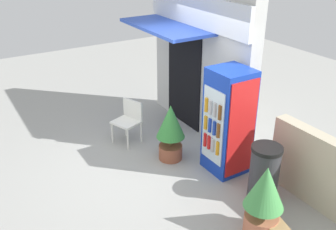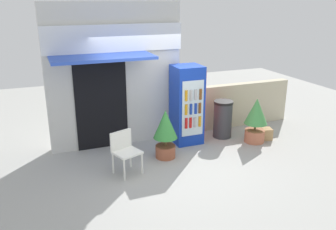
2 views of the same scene
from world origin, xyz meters
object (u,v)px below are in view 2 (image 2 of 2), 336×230
Objects in this scene: potted_plant_near_shop at (165,131)px; cardboard_box at (262,134)px; potted_plant_curbside at (256,118)px; drink_cooler at (187,105)px; plastic_chair at (125,149)px; trash_bin at (223,119)px.

potted_plant_near_shop is 2.59m from cardboard_box.
cardboard_box is at bearing 10.24° from potted_plant_curbside.
potted_plant_near_shop is at bearing -141.06° from drink_cooler.
drink_cooler is 1.64m from potted_plant_curbside.
plastic_chair is at bearing -173.38° from potted_plant_curbside.
potted_plant_near_shop is 0.99× the size of potted_plant_curbside.
drink_cooler is 2.19× the size of plastic_chair.
potted_plant_curbside is (1.50, -0.60, -0.32)m from drink_cooler.
drink_cooler is 4.28× the size of cardboard_box.
plastic_chair is 0.91× the size of trash_bin.
plastic_chair is 1.95× the size of cardboard_box.
potted_plant_curbside is (2.28, 0.03, -0.01)m from potted_plant_near_shop.
plastic_chair is 0.78× the size of potted_plant_near_shop.
drink_cooler is 1.06m from potted_plant_near_shop.
drink_cooler is 2.00m from cardboard_box.
plastic_chair is at bearing -160.76° from trash_bin.
potted_plant_curbside reaches higher than potted_plant_near_shop.
drink_cooler is at bearing 158.08° from potted_plant_curbside.
trash_bin reaches higher than cardboard_box.
trash_bin reaches higher than plastic_chair.
cardboard_box is (0.26, 0.05, -0.46)m from potted_plant_curbside.
trash_bin is at bearing 147.76° from cardboard_box.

